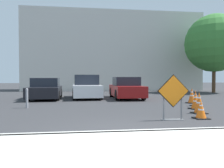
# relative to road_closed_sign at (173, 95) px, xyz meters

# --- Properties ---
(ground_plane) EXTENTS (96.00, 96.00, 0.00)m
(ground_plane) POSITION_rel_road_closed_sign_xyz_m (-1.80, 8.24, -0.81)
(ground_plane) COLOR #333335
(sidewalk_strip) EXTENTS (29.57, 2.73, 0.14)m
(sidewalk_strip) POSITION_rel_road_closed_sign_xyz_m (-1.80, -3.12, -0.74)
(sidewalk_strip) COLOR beige
(sidewalk_strip) RESTS_ON ground_plane
(curb_lip) EXTENTS (29.57, 0.20, 0.14)m
(curb_lip) POSITION_rel_road_closed_sign_xyz_m (-1.80, -1.76, -0.74)
(curb_lip) COLOR beige
(curb_lip) RESTS_ON ground_plane
(road_closed_sign) EXTENTS (1.06, 0.20, 1.48)m
(road_closed_sign) POSITION_rel_road_closed_sign_xyz_m (0.00, 0.00, 0.00)
(road_closed_sign) COLOR black
(road_closed_sign) RESTS_ON ground_plane
(traffic_cone_nearest) EXTENTS (0.46, 0.46, 0.60)m
(traffic_cone_nearest) POSITION_rel_road_closed_sign_xyz_m (1.05, 0.16, -0.52)
(traffic_cone_nearest) COLOR black
(traffic_cone_nearest) RESTS_ON ground_plane
(traffic_cone_second) EXTENTS (0.50, 0.50, 0.82)m
(traffic_cone_second) POSITION_rel_road_closed_sign_xyz_m (1.55, 1.21, -0.41)
(traffic_cone_second) COLOR black
(traffic_cone_second) RESTS_ON ground_plane
(traffic_cone_third) EXTENTS (0.51, 0.51, 0.69)m
(traffic_cone_third) POSITION_rel_road_closed_sign_xyz_m (2.03, 2.37, -0.47)
(traffic_cone_third) COLOR black
(traffic_cone_third) RESTS_ON ground_plane
(traffic_cone_fourth) EXTENTS (0.40, 0.40, 0.76)m
(traffic_cone_fourth) POSITION_rel_road_closed_sign_xyz_m (2.53, 3.32, -0.44)
(traffic_cone_fourth) COLOR black
(traffic_cone_fourth) RESTS_ON ground_plane
(traffic_cone_fifth) EXTENTS (0.53, 0.53, 0.82)m
(traffic_cone_fifth) POSITION_rel_road_closed_sign_xyz_m (2.94, 4.48, -0.41)
(traffic_cone_fifth) COLOR black
(traffic_cone_fifth) RESTS_ON ground_plane
(parked_car_nearest) EXTENTS (2.09, 4.34, 1.37)m
(parked_car_nearest) POSITION_rel_road_closed_sign_xyz_m (-5.38, 8.06, -0.18)
(parked_car_nearest) COLOR black
(parked_car_nearest) RESTS_ON ground_plane
(parked_car_second) EXTENTS (2.02, 4.15, 1.58)m
(parked_car_second) POSITION_rel_road_closed_sign_xyz_m (-2.73, 8.21, -0.10)
(parked_car_second) COLOR silver
(parked_car_second) RESTS_ON ground_plane
(parked_car_third) EXTENTS (1.89, 4.11, 1.43)m
(parked_car_third) POSITION_rel_road_closed_sign_xyz_m (-0.07, 7.67, -0.15)
(parked_car_third) COLOR maroon
(parked_car_third) RESTS_ON ground_plane
(bollard_nearest) EXTENTS (0.12, 0.12, 0.90)m
(bollard_nearest) POSITION_rel_road_closed_sign_xyz_m (-5.43, 3.57, -0.34)
(bollard_nearest) COLOR gray
(bollard_nearest) RESTS_ON ground_plane
(building_facade_backdrop) EXTENTS (19.65, 5.00, 8.65)m
(building_facade_backdrop) POSITION_rel_road_closed_sign_xyz_m (0.44, 18.75, 3.51)
(building_facade_backdrop) COLOR beige
(building_facade_backdrop) RESTS_ON ground_plane
(street_tree_behind_lot) EXTENTS (5.39, 5.39, 7.34)m
(street_tree_behind_lot) POSITION_rel_road_closed_sign_xyz_m (9.25, 12.52, 3.82)
(street_tree_behind_lot) COLOR #513823
(street_tree_behind_lot) RESTS_ON ground_plane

